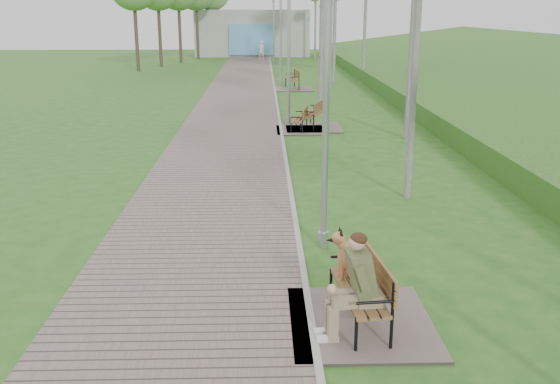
{
  "coord_description": "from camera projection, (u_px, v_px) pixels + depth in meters",
  "views": [
    {
      "loc": [
        -0.62,
        -6.93,
        3.98
      ],
      "look_at": [
        -0.35,
        2.78,
        1.14
      ],
      "focal_mm": 40.0,
      "sensor_mm": 36.0,
      "label": 1
    }
  ],
  "objects": [
    {
      "name": "bench_far",
      "position": [
        292.0,
        85.0,
        32.39
      ],
      "size": [
        2.01,
        2.24,
        1.24
      ],
      "color": "#6D5E58",
      "rests_on": "ground"
    },
    {
      "name": "bench_main",
      "position": [
        355.0,
        294.0,
        8.06
      ],
      "size": [
        1.86,
        2.07,
        1.62
      ],
      "color": "#6D5E58",
      "rests_on": "ground"
    },
    {
      "name": "bench_third",
      "position": [
        299.0,
        126.0,
        21.28
      ],
      "size": [
        1.61,
        1.79,
        0.99
      ],
      "color": "#6D5E58",
      "rests_on": "ground"
    },
    {
      "name": "kerb",
      "position": [
        276.0,
        100.0,
        28.4
      ],
      "size": [
        0.1,
        67.0,
        0.05
      ],
      "primitive_type": "cube",
      "color": "#999993",
      "rests_on": "ground"
    },
    {
      "name": "walkway",
      "position": [
        238.0,
        100.0,
        28.36
      ],
      "size": [
        3.5,
        67.0,
        0.04
      ],
      "primitive_type": "cube",
      "color": "#6D5E58",
      "rests_on": "ground"
    },
    {
      "name": "ground",
      "position": [
        314.0,
        342.0,
        7.78
      ],
      "size": [
        120.0,
        120.0,
        0.0
      ],
      "primitive_type": "plane",
      "color": "#26591A",
      "rests_on": "ground"
    },
    {
      "name": "pedestrian_near",
      "position": [
        261.0,
        50.0,
        51.41
      ],
      "size": [
        0.57,
        0.38,
        1.53
      ],
      "primitive_type": "imported",
      "rotation": [
        0.0,
        0.0,
        3.16
      ],
      "color": "white",
      "rests_on": "ground"
    },
    {
      "name": "lamp_post_second",
      "position": [
        289.0,
        56.0,
        21.9
      ],
      "size": [
        0.2,
        0.2,
        5.19
      ],
      "color": "#9B9EA3",
      "rests_on": "ground"
    },
    {
      "name": "bench_second",
      "position": [
        312.0,
        122.0,
        21.79
      ],
      "size": [
        1.92,
        2.13,
        1.18
      ],
      "color": "#6D5E58",
      "rests_on": "ground"
    },
    {
      "name": "building_north",
      "position": [
        253.0,
        33.0,
        56.09
      ],
      "size": [
        10.0,
        5.2,
        4.0
      ],
      "color": "#9E9E99",
      "rests_on": "ground"
    },
    {
      "name": "embankment",
      "position": [
        551.0,
        104.0,
        27.29
      ],
      "size": [
        14.0,
        70.0,
        1.6
      ],
      "primitive_type": "cube",
      "color": "#4A7A2D",
      "rests_on": "ground"
    },
    {
      "name": "lamp_post_third",
      "position": [
        281.0,
        37.0,
        34.17
      ],
      "size": [
        0.21,
        0.21,
        5.44
      ],
      "color": "#9B9EA3",
      "rests_on": "ground"
    },
    {
      "name": "lamp_post_near",
      "position": [
        326.0,
        120.0,
        10.26
      ],
      "size": [
        0.19,
        0.19,
        4.8
      ],
      "color": "#9B9EA3",
      "rests_on": "ground"
    },
    {
      "name": "lamp_post_far",
      "position": [
        274.0,
        34.0,
        47.63
      ],
      "size": [
        0.18,
        0.18,
        4.71
      ],
      "color": "#9B9EA3",
      "rests_on": "ground"
    }
  ]
}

